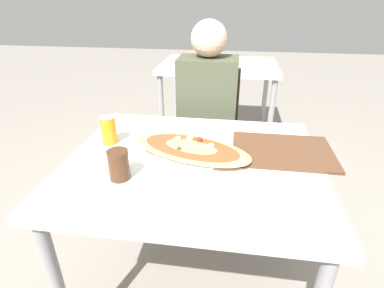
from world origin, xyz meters
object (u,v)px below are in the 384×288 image
chair_far_seated (208,133)px  drink_glass (119,165)px  person_seated (207,110)px  dining_table (194,175)px  soda_can (109,130)px  pizza_main (191,149)px

chair_far_seated → drink_glass: 1.02m
person_seated → dining_table: bearing=90.8°
chair_far_seated → dining_table: bearing=90.7°
person_seated → soda_can: 0.69m
person_seated → drink_glass: size_ratio=10.89×
pizza_main → soda_can: bearing=173.2°
person_seated → chair_far_seated: bearing=-90.0°
person_seated → pizza_main: size_ratio=2.15×
dining_table → chair_far_seated: 0.79m
chair_far_seated → person_seated: 0.24m
dining_table → person_seated: bearing=90.8°
dining_table → soda_can: size_ratio=8.19×
chair_far_seated → soda_can: chair_far_seated is taller
person_seated → pizza_main: (-0.01, -0.61, 0.05)m
dining_table → chair_far_seated: chair_far_seated is taller
person_seated → pizza_main: 0.61m
dining_table → drink_glass: 0.33m
soda_can → drink_glass: (0.15, -0.27, -0.01)m
soda_can → chair_far_seated: bearing=60.7°
pizza_main → soda_can: (-0.38, 0.05, 0.04)m
pizza_main → person_seated: bearing=89.3°
chair_far_seated → soda_can: 0.84m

